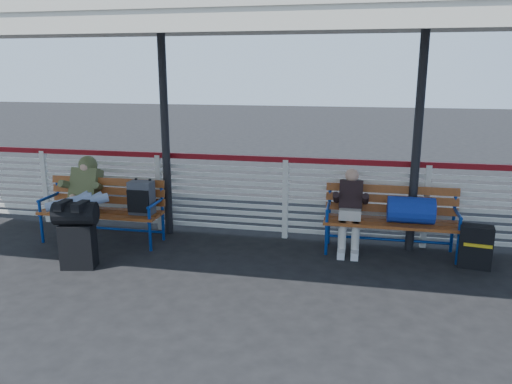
% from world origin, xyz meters
% --- Properties ---
extents(ground, '(60.00, 60.00, 0.00)m').
position_xyz_m(ground, '(0.00, 0.00, 0.00)').
color(ground, black).
rests_on(ground, ground).
extents(fence, '(12.08, 0.08, 1.24)m').
position_xyz_m(fence, '(0.00, 1.90, 0.66)').
color(fence, silver).
rests_on(fence, ground).
extents(canopy, '(12.60, 3.60, 3.16)m').
position_xyz_m(canopy, '(-0.00, 0.87, 3.04)').
color(canopy, silver).
rests_on(canopy, ground).
extents(luggage_stack, '(0.57, 0.40, 0.87)m').
position_xyz_m(luggage_stack, '(-2.41, 0.19, 0.47)').
color(luggage_stack, black).
rests_on(luggage_stack, ground).
extents(bench_left, '(1.80, 0.56, 0.95)m').
position_xyz_m(bench_left, '(-2.39, 1.22, 0.60)').
color(bench_left, '#A74D20').
rests_on(bench_left, ground).
extents(bench_right, '(1.80, 0.56, 0.92)m').
position_xyz_m(bench_right, '(1.65, 1.55, 0.60)').
color(bench_right, '#A74D20').
rests_on(bench_right, ground).
extents(traveler_man, '(0.94, 1.64, 0.77)m').
position_xyz_m(traveler_man, '(-2.75, 0.88, 0.72)').
color(traveler_man, '#7F8DAB').
rests_on(traveler_man, ground).
extents(companion_person, '(0.32, 0.66, 1.15)m').
position_xyz_m(companion_person, '(0.96, 1.55, 0.60)').
color(companion_person, beige).
rests_on(companion_person, ground).
extents(suitcase_side, '(0.43, 0.30, 0.56)m').
position_xyz_m(suitcase_side, '(2.56, 1.25, 0.28)').
color(suitcase_side, black).
rests_on(suitcase_side, ground).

